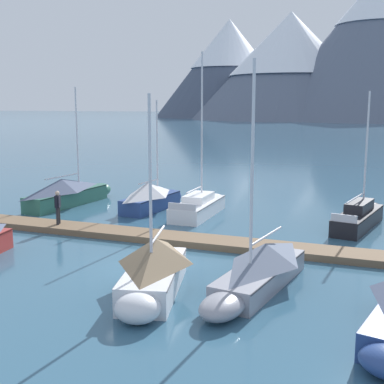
{
  "coord_description": "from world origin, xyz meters",
  "views": [
    {
      "loc": [
        7.21,
        -17.55,
        6.29
      ],
      "look_at": [
        0.0,
        6.0,
        2.0
      ],
      "focal_mm": 47.88,
      "sensor_mm": 36.0,
      "label": 1
    }
  ],
  "objects_px": {
    "sailboat_outer_slip": "(258,270)",
    "sailboat_end_of_dock": "(361,215)",
    "sailboat_far_berth": "(153,269)",
    "sailboat_nearest_berth": "(69,192)",
    "sailboat_mid_dock_starboard": "(201,205)",
    "sailboat_mid_dock_port": "(152,196)",
    "person_on_dock": "(58,205)"
  },
  "relations": [
    {
      "from": "sailboat_outer_slip",
      "to": "sailboat_mid_dock_port",
      "type": "bearing_deg",
      "value": 126.41
    },
    {
      "from": "sailboat_far_berth",
      "to": "sailboat_end_of_dock",
      "type": "distance_m",
      "value": 13.85
    },
    {
      "from": "sailboat_mid_dock_starboard",
      "to": "sailboat_far_berth",
      "type": "distance_m",
      "value": 12.59
    },
    {
      "from": "sailboat_mid_dock_port",
      "to": "sailboat_far_berth",
      "type": "xyz_separation_m",
      "value": [
        5.06,
        -12.72,
        0.02
      ]
    },
    {
      "from": "sailboat_mid_dock_starboard",
      "to": "sailboat_outer_slip",
      "type": "distance_m",
      "value": 12.21
    },
    {
      "from": "sailboat_mid_dock_port",
      "to": "sailboat_outer_slip",
      "type": "height_order",
      "value": "sailboat_outer_slip"
    },
    {
      "from": "sailboat_mid_dock_port",
      "to": "person_on_dock",
      "type": "height_order",
      "value": "sailboat_mid_dock_port"
    },
    {
      "from": "sailboat_mid_dock_starboard",
      "to": "sailboat_far_berth",
      "type": "height_order",
      "value": "sailboat_mid_dock_starboard"
    },
    {
      "from": "sailboat_mid_dock_port",
      "to": "sailboat_end_of_dock",
      "type": "relative_size",
      "value": 0.94
    },
    {
      "from": "sailboat_nearest_berth",
      "to": "sailboat_far_berth",
      "type": "height_order",
      "value": "sailboat_nearest_berth"
    },
    {
      "from": "sailboat_far_berth",
      "to": "sailboat_mid_dock_port",
      "type": "bearing_deg",
      "value": 111.7
    },
    {
      "from": "sailboat_mid_dock_port",
      "to": "sailboat_far_berth",
      "type": "distance_m",
      "value": 13.69
    },
    {
      "from": "sailboat_mid_dock_port",
      "to": "sailboat_outer_slip",
      "type": "xyz_separation_m",
      "value": [
        8.35,
        -11.32,
        -0.12
      ]
    },
    {
      "from": "sailboat_nearest_berth",
      "to": "sailboat_outer_slip",
      "type": "xyz_separation_m",
      "value": [
        13.79,
        -11.09,
        -0.14
      ]
    },
    {
      "from": "sailboat_end_of_dock",
      "to": "person_on_dock",
      "type": "bearing_deg",
      "value": -159.74
    },
    {
      "from": "sailboat_outer_slip",
      "to": "sailboat_end_of_dock",
      "type": "height_order",
      "value": "sailboat_outer_slip"
    },
    {
      "from": "sailboat_mid_dock_port",
      "to": "person_on_dock",
      "type": "bearing_deg",
      "value": -113.73
    },
    {
      "from": "sailboat_mid_dock_port",
      "to": "sailboat_far_berth",
      "type": "bearing_deg",
      "value": -68.3
    },
    {
      "from": "sailboat_mid_dock_starboard",
      "to": "sailboat_end_of_dock",
      "type": "distance_m",
      "value": 8.73
    },
    {
      "from": "sailboat_nearest_berth",
      "to": "person_on_dock",
      "type": "distance_m",
      "value": 6.44
    },
    {
      "from": "sailboat_nearest_berth",
      "to": "sailboat_far_berth",
      "type": "distance_m",
      "value": 16.32
    },
    {
      "from": "sailboat_far_berth",
      "to": "sailboat_end_of_dock",
      "type": "relative_size",
      "value": 0.96
    },
    {
      "from": "sailboat_nearest_berth",
      "to": "sailboat_end_of_dock",
      "type": "height_order",
      "value": "sailboat_nearest_berth"
    },
    {
      "from": "sailboat_end_of_dock",
      "to": "person_on_dock",
      "type": "relative_size",
      "value": 4.08
    },
    {
      "from": "sailboat_nearest_berth",
      "to": "sailboat_far_berth",
      "type": "relative_size",
      "value": 1.14
    },
    {
      "from": "sailboat_mid_dock_port",
      "to": "sailboat_mid_dock_starboard",
      "type": "xyz_separation_m",
      "value": [
        3.14,
        -0.28,
        -0.29
      ]
    },
    {
      "from": "sailboat_end_of_dock",
      "to": "sailboat_outer_slip",
      "type": "bearing_deg",
      "value": -108.25
    },
    {
      "from": "sailboat_outer_slip",
      "to": "sailboat_end_of_dock",
      "type": "xyz_separation_m",
      "value": [
        3.52,
        10.66,
        -0.15
      ]
    },
    {
      "from": "sailboat_mid_dock_starboard",
      "to": "sailboat_far_berth",
      "type": "relative_size",
      "value": 1.38
    },
    {
      "from": "sailboat_nearest_berth",
      "to": "sailboat_far_berth",
      "type": "bearing_deg",
      "value": -49.93
    },
    {
      "from": "sailboat_far_berth",
      "to": "person_on_dock",
      "type": "relative_size",
      "value": 3.9
    },
    {
      "from": "sailboat_nearest_berth",
      "to": "sailboat_mid_dock_starboard",
      "type": "bearing_deg",
      "value": -0.32
    }
  ]
}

